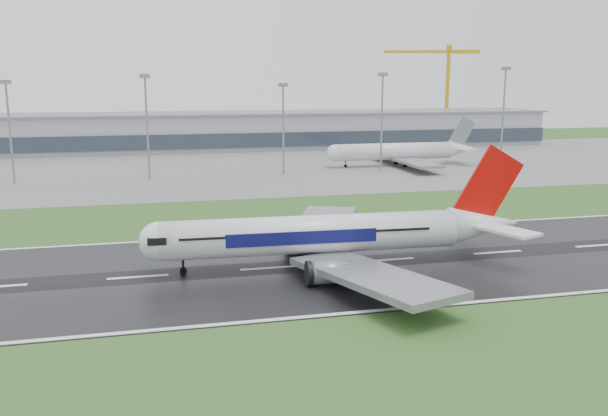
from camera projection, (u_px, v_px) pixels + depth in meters
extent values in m
plane|color=#2A521E|center=(497.00, 253.00, 108.25)|extent=(520.00, 520.00, 0.00)
cube|color=black|center=(497.00, 253.00, 108.24)|extent=(400.00, 45.00, 0.10)
cube|color=slate|center=(316.00, 163.00, 227.43)|extent=(400.00, 130.00, 0.08)
cube|color=#94969F|center=(282.00, 130.00, 283.17)|extent=(240.00, 36.00, 15.00)
cylinder|color=gray|center=(10.00, 135.00, 178.82)|extent=(0.64, 0.64, 28.28)
cylinder|color=gray|center=(147.00, 129.00, 187.31)|extent=(0.64, 0.64, 30.00)
cylinder|color=gray|center=(283.00, 131.00, 197.02)|extent=(0.64, 0.64, 27.41)
cylinder|color=gray|center=(382.00, 124.00, 204.15)|extent=(0.64, 0.64, 30.66)
cylinder|color=gray|center=(503.00, 119.00, 213.92)|extent=(0.64, 0.64, 32.73)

